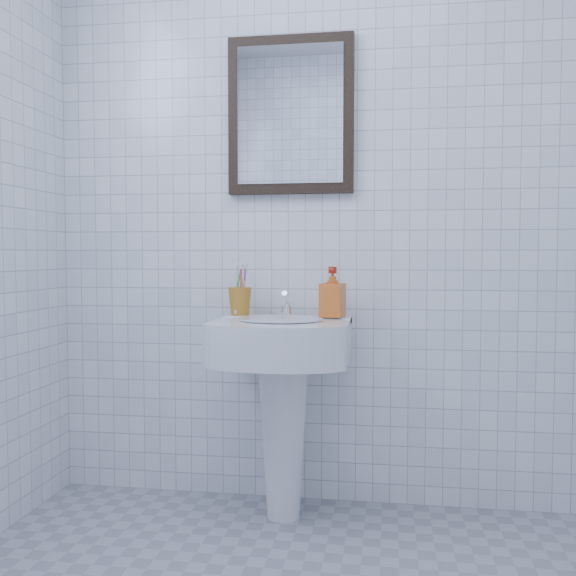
# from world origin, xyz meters

# --- Properties ---
(wall_back) EXTENTS (2.20, 0.02, 2.50)m
(wall_back) POSITION_xyz_m (0.00, 1.20, 1.25)
(wall_back) COLOR white
(wall_back) RESTS_ON ground
(washbasin) EXTENTS (0.50, 0.36, 0.77)m
(washbasin) POSITION_xyz_m (-0.13, 0.98, 0.51)
(washbasin) COLOR white
(washbasin) RESTS_ON ground
(faucet) EXTENTS (0.04, 0.09, 0.10)m
(faucet) POSITION_xyz_m (-0.13, 1.07, 0.80)
(faucet) COLOR white
(faucet) RESTS_ON washbasin
(toothbrush_cup) EXTENTS (0.11, 0.11, 0.11)m
(toothbrush_cup) POSITION_xyz_m (-0.31, 1.09, 0.82)
(toothbrush_cup) COLOR #B47521
(toothbrush_cup) RESTS_ON washbasin
(soap_dispenser) EXTENTS (0.10, 0.10, 0.19)m
(soap_dispenser) POSITION_xyz_m (0.05, 1.08, 0.86)
(soap_dispenser) COLOR #E34916
(soap_dispenser) RESTS_ON washbasin
(wall_mirror) EXTENTS (0.50, 0.04, 0.62)m
(wall_mirror) POSITION_xyz_m (-0.13, 1.18, 1.55)
(wall_mirror) COLOR black
(wall_mirror) RESTS_ON wall_back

